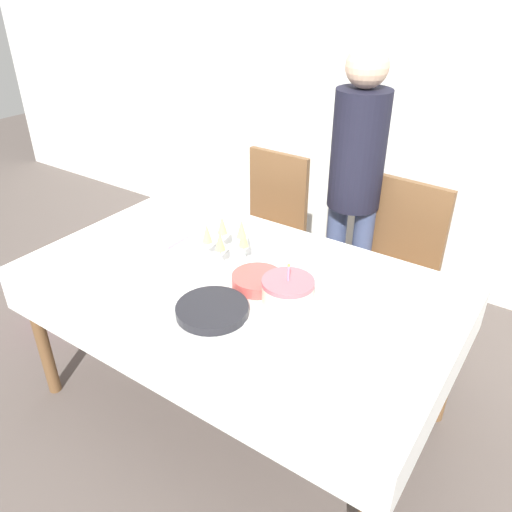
% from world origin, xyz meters
% --- Properties ---
extents(ground_plane, '(12.00, 12.00, 0.00)m').
position_xyz_m(ground_plane, '(0.00, 0.00, 0.00)').
color(ground_plane, '#564C47').
extents(wall_back, '(8.00, 0.05, 2.70)m').
position_xyz_m(wall_back, '(0.00, 1.63, 1.35)').
color(wall_back, silver).
rests_on(wall_back, ground_plane).
extents(dining_table, '(1.82, 1.08, 0.74)m').
position_xyz_m(dining_table, '(0.00, 0.00, 0.64)').
color(dining_table, white).
rests_on(dining_table, ground_plane).
extents(dining_chair_far_left, '(0.43, 0.43, 0.95)m').
position_xyz_m(dining_chair_far_left, '(-0.40, 0.86, 0.52)').
color(dining_chair_far_left, brown).
rests_on(dining_chair_far_left, ground_plane).
extents(dining_chair_far_right, '(0.45, 0.45, 0.95)m').
position_xyz_m(dining_chair_far_right, '(0.41, 0.86, 0.52)').
color(dining_chair_far_right, brown).
rests_on(dining_chair_far_right, ground_plane).
extents(birthday_cake, '(0.20, 0.20, 0.18)m').
position_xyz_m(birthday_cake, '(0.27, -0.04, 0.80)').
color(birthday_cake, beige).
rests_on(birthday_cake, dining_table).
extents(champagne_tray, '(0.29, 0.29, 0.18)m').
position_xyz_m(champagne_tray, '(-0.12, 0.09, 0.83)').
color(champagne_tray, silver).
rests_on(champagne_tray, dining_table).
extents(plate_stack_main, '(0.28, 0.28, 0.03)m').
position_xyz_m(plate_stack_main, '(0.07, -0.26, 0.76)').
color(plate_stack_main, black).
rests_on(plate_stack_main, dining_table).
extents(plate_stack_dessert, '(0.21, 0.21, 0.05)m').
position_xyz_m(plate_stack_dessert, '(0.11, -0.00, 0.77)').
color(plate_stack_dessert, '#CC4C47').
rests_on(plate_stack_dessert, dining_table).
extents(cake_knife, '(0.30, 0.03, 0.00)m').
position_xyz_m(cake_knife, '(0.24, -0.23, 0.74)').
color(cake_knife, silver).
rests_on(cake_knife, dining_table).
extents(fork_pile, '(0.17, 0.07, 0.02)m').
position_xyz_m(fork_pile, '(-0.44, -0.03, 0.75)').
color(fork_pile, silver).
rests_on(fork_pile, dining_table).
extents(napkin_pile, '(0.15, 0.15, 0.01)m').
position_xyz_m(napkin_pile, '(-0.48, 0.08, 0.75)').
color(napkin_pile, pink).
rests_on(napkin_pile, dining_table).
extents(person_standing, '(0.28, 0.28, 1.59)m').
position_xyz_m(person_standing, '(0.11, 0.91, 0.95)').
color(person_standing, '#3F4C72').
rests_on(person_standing, ground_plane).
extents(gift_bag, '(0.22, 0.13, 0.32)m').
position_xyz_m(gift_bag, '(-1.35, -0.04, 0.16)').
color(gift_bag, '#E559B2').
rests_on(gift_bag, ground_plane).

